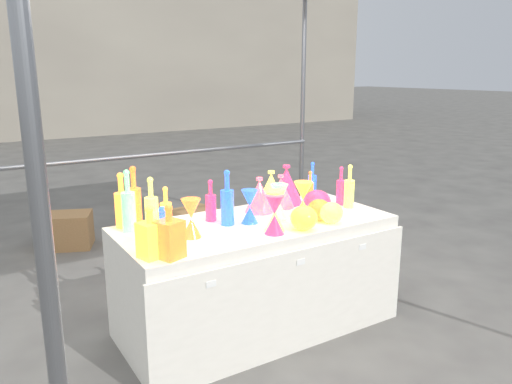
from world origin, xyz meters
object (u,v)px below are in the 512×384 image
decanter_0 (150,232)px  globe_0 (304,219)px  display_table (257,275)px  cardboard_box_closed (67,230)px  hourglass_0 (191,218)px  lampshade_0 (259,195)px  bottle_0 (122,200)px

decanter_0 → globe_0: size_ratio=1.66×
display_table → cardboard_box_closed: (-0.76, 2.35, -0.20)m
display_table → hourglass_0: size_ratio=7.84×
cardboard_box_closed → lampshade_0: (0.91, -2.15, 0.70)m
globe_0 → lampshade_0: (-0.01, 0.49, 0.05)m
display_table → cardboard_box_closed: size_ratio=3.91×
decanter_0 → bottle_0: bearing=72.7°
cardboard_box_closed → decanter_0: decanter_0 is taller
display_table → cardboard_box_closed: bearing=107.9°
bottle_0 → globe_0: (0.93, -0.66, -0.11)m
display_table → hourglass_0: 0.70m
cardboard_box_closed → decanter_0: bearing=-68.7°
display_table → hourglass_0: (-0.49, -0.06, 0.49)m
display_table → lampshade_0: lampshade_0 is taller
bottle_0 → cardboard_box_closed: bearing=89.6°
display_table → hourglass_0: bearing=-173.5°
cardboard_box_closed → decanter_0: 2.70m
bottle_0 → decanter_0: 0.61m
cardboard_box_closed → bottle_0: 2.13m
cardboard_box_closed → lampshade_0: lampshade_0 is taller
lampshade_0 → display_table: bearing=-132.6°
bottle_0 → lampshade_0: bottle_0 is taller
bottle_0 → globe_0: size_ratio=2.06×
lampshade_0 → bottle_0: bearing=163.7°
globe_0 → lampshade_0: size_ratio=0.69×
display_table → decanter_0: 0.99m
bottle_0 → lampshade_0: bearing=-10.0°
decanter_0 → lampshade_0: size_ratio=1.15×
lampshade_0 → cardboard_box_closed: bearing=106.6°
cardboard_box_closed → hourglass_0: hourglass_0 is taller
globe_0 → lampshade_0: 0.50m
display_table → globe_0: (0.16, -0.30, 0.44)m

